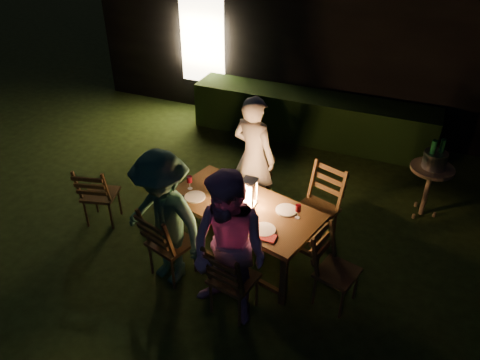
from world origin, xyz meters
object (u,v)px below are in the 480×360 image
at_px(dining_table, 243,210).
at_px(chair_near_left, 171,254).
at_px(chair_far_right, 315,220).
at_px(ice_bucket, 435,160).
at_px(side_table, 431,173).
at_px(person_house_side, 254,157).
at_px(chair_end, 334,282).
at_px(bottle_bucket_b, 440,156).
at_px(chair_far_left, 251,195).
at_px(person_opp_left, 164,220).
at_px(person_opp_right, 229,251).
at_px(chair_near_right, 233,290).
at_px(chair_spare, 102,204).
at_px(bottle_table, 226,188).
at_px(bottle_bucket_a, 431,157).
at_px(lantern, 249,194).

bearing_deg(dining_table, chair_near_left, -120.32).
xyz_separation_m(chair_far_right, ice_bucket, (1.22, 1.12, 0.55)).
distance_m(chair_far_right, side_table, 1.70).
bearing_deg(person_house_side, side_table, -144.80).
height_order(dining_table, side_table, side_table).
bearing_deg(side_table, chair_near_left, -137.51).
xyz_separation_m(chair_end, bottle_bucket_b, (0.81, 2.08, 0.63)).
bearing_deg(chair_far_right, person_house_side, 2.24).
height_order(chair_far_left, chair_far_right, chair_far_right).
xyz_separation_m(chair_near_left, ice_bucket, (2.58, 2.36, 0.56)).
xyz_separation_m(chair_near_left, person_opp_left, (-0.01, -0.05, 0.52)).
height_order(dining_table, person_opp_right, person_opp_right).
bearing_deg(person_opp_right, chair_near_right, 88.19).
xyz_separation_m(chair_far_left, person_opp_left, (-0.40, -1.54, 0.55)).
height_order(dining_table, chair_spare, chair_spare).
xyz_separation_m(chair_near_right, person_opp_left, (-0.89, 0.18, 0.53)).
xyz_separation_m(chair_near_left, chair_end, (1.82, 0.33, -0.02)).
distance_m(chair_near_right, chair_far_right, 1.55).
relative_size(person_opp_right, bottle_bucket_b, 5.45).
height_order(chair_near_left, chair_far_right, chair_far_right).
bearing_deg(chair_near_left, chair_far_left, 91.96).
distance_m(bottle_table, bottle_bucket_a, 2.69).
bearing_deg(chair_far_right, chair_spare, 34.62).
xyz_separation_m(chair_far_left, person_opp_right, (0.47, -1.76, 0.59)).
relative_size(person_opp_right, ice_bucket, 5.81).
xyz_separation_m(lantern, side_table, (1.89, 1.70, -0.24)).
height_order(chair_spare, person_opp_left, person_opp_left).
bearing_deg(chair_far_right, chair_end, 136.32).
xyz_separation_m(lantern, bottle_table, (-0.30, 0.03, -0.02)).
bearing_deg(person_house_side, person_opp_left, 90.00).
bearing_deg(chair_end, person_opp_right, -44.20).
relative_size(chair_end, ice_bucket, 3.11).
bearing_deg(lantern, chair_far_left, 110.24).
distance_m(lantern, ice_bucket, 2.54).
xyz_separation_m(chair_near_left, chair_spare, (-1.36, 0.51, -0.02)).
bearing_deg(chair_far_right, chair_near_left, 61.97).
bearing_deg(lantern, bottle_table, 174.96).
height_order(chair_end, chair_spare, chair_spare).
bearing_deg(bottle_bucket_b, chair_spare, -154.57).
relative_size(person_opp_left, bottle_bucket_b, 5.18).
distance_m(chair_near_left, chair_near_right, 0.90).
bearing_deg(chair_near_left, side_table, 59.03).
bearing_deg(dining_table, bottle_bucket_a, 56.14).
distance_m(dining_table, bottle_table, 0.33).
xyz_separation_m(chair_end, chair_spare, (-3.18, 0.18, 0.00)).
height_order(chair_far_right, chair_spare, chair_far_right).
height_order(person_opp_left, ice_bucket, person_opp_left).
bearing_deg(person_opp_right, chair_spare, 175.04).
relative_size(chair_near_right, person_opp_right, 0.56).
xyz_separation_m(dining_table, chair_end, (1.19, -0.31, -0.39)).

